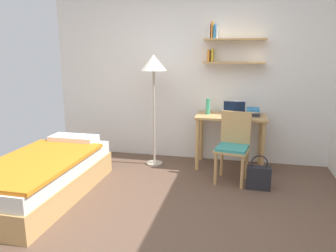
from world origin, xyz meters
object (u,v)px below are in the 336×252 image
bed (44,176)px  desk (231,126)px  desk_chair (233,144)px  water_bottle (208,106)px  book_stack (253,112)px  standing_lamp (154,70)px  laptop (234,112)px  handbag (259,177)px

bed → desk: (2.06, 1.46, 0.37)m
desk → desk_chair: desk_chair is taller
water_bottle → book_stack: (0.64, 0.02, -0.06)m
desk → water_bottle: bearing=176.8°
desk → standing_lamp: (-1.10, -0.13, 0.79)m
standing_lamp → book_stack: size_ratio=6.54×
laptop → handbag: size_ratio=0.78×
desk → desk_chair: (0.06, -0.49, -0.12)m
desk → book_stack: size_ratio=3.98×
standing_lamp → handbag: standing_lamp is taller
desk → laptop: laptop is taller
desk → book_stack: book_stack is taller
desk → handbag: desk is taller
desk → standing_lamp: bearing=-173.2°
bed → desk: bearing=35.3°
water_bottle → handbag: size_ratio=0.52×
desk → handbag: bearing=-62.0°
desk → handbag: 0.93m
desk_chair → book_stack: (0.25, 0.54, 0.34)m
desk_chair → water_bottle: water_bottle is taller
water_bottle → book_stack: size_ratio=0.92×
desk_chair → laptop: laptop is taller
book_stack → handbag: bearing=-84.3°
bed → desk: size_ratio=1.93×
bed → desk_chair: (2.12, 0.97, 0.25)m
desk → laptop: size_ratio=2.88×
standing_lamp → water_bottle: standing_lamp is taller
desk_chair → book_stack: bearing=65.3°
water_bottle → book_stack: 0.64m
desk → water_bottle: (-0.33, 0.02, 0.27)m
desk → book_stack: (0.30, 0.04, 0.21)m
desk_chair → laptop: size_ratio=2.64×
bed → book_stack: bearing=32.4°
laptop → water_bottle: bearing=179.2°
bed → book_stack: book_stack is taller
standing_lamp → water_bottle: size_ratio=7.11×
water_bottle → handbag: (0.71, -0.73, -0.73)m
bed → desk_chair: size_ratio=2.11×
laptop → handbag: laptop is taller
bed → laptop: 2.63m
bed → standing_lamp: 2.01m
desk_chair → water_bottle: bearing=127.2°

